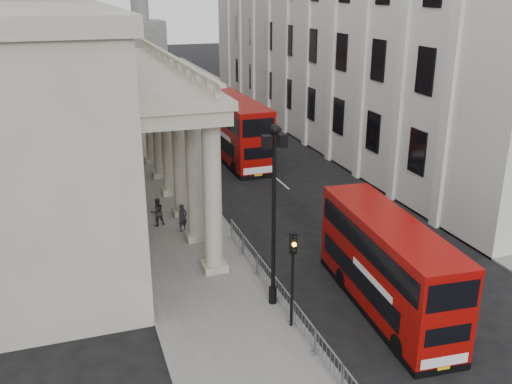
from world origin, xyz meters
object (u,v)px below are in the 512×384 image
bus_near (387,264)px  pedestrian_a (183,218)px  lamp_post_north (154,87)px  bus_far (235,128)px  lamp_post_south (274,205)px  pedestrian_c (175,181)px  pedestrian_b (157,212)px  lamp_post_mid (192,125)px  traffic_light (293,263)px

bus_near → pedestrian_a: bearing=125.7°
lamp_post_north → bus_far: size_ratio=0.70×
bus_near → lamp_post_south: bearing=162.7°
pedestrian_c → bus_far: bearing=35.6°
pedestrian_a → lamp_post_north: bearing=56.5°
pedestrian_a → pedestrian_b: (-1.29, 1.28, 0.05)m
bus_far → pedestrian_b: bus_far is taller
pedestrian_b → pedestrian_c: size_ratio=1.12×
lamp_post_south → pedestrian_b: bearing=108.2°
lamp_post_south → pedestrian_b: size_ratio=4.76×
bus_near → pedestrian_c: bus_near is taller
lamp_post_south → lamp_post_north: same height
lamp_post_mid → pedestrian_c: lamp_post_mid is taller
pedestrian_a → pedestrian_c: size_ratio=1.05×
lamp_post_mid → pedestrian_c: (-1.30, 0.31, -4.01)m
lamp_post_north → pedestrian_b: (-3.49, -21.36, -3.92)m
lamp_post_south → lamp_post_north: 32.00m
lamp_post_mid → traffic_light: bearing=-89.7°
lamp_post_north → traffic_light: (0.10, -34.02, -1.80)m
traffic_light → bus_far: bus_far is taller
pedestrian_c → lamp_post_north: bearing=74.0°
bus_far → lamp_post_south: bearing=-103.2°
lamp_post_south → bus_far: (5.13, 23.17, -2.25)m
lamp_post_mid → bus_far: lamp_post_mid is taller
lamp_post_mid → pedestrian_b: lamp_post_mid is taller
pedestrian_b → pedestrian_c: pedestrian_b is taller
bus_near → bus_far: size_ratio=0.85×
lamp_post_south → pedestrian_a: lamp_post_south is taller
bus_far → pedestrian_b: bearing=-125.3°
lamp_post_south → traffic_light: (0.10, -2.02, -1.80)m
lamp_post_north → bus_near: 34.27m
lamp_post_south → traffic_light: size_ratio=1.93×
lamp_post_mid → traffic_light: (0.10, -18.02, -1.80)m
traffic_light → lamp_post_south: bearing=92.8°
traffic_light → bus_near: traffic_light is taller
lamp_post_north → bus_near: lamp_post_north is taller
lamp_post_mid → bus_near: lamp_post_mid is taller
lamp_post_south → bus_near: (4.68, -1.84, -2.68)m
lamp_post_north → pedestrian_b: bearing=-99.3°
pedestrian_c → traffic_light: bearing=-96.8°
lamp_post_north → pedestrian_c: size_ratio=5.32×
pedestrian_a → lamp_post_mid: bearing=43.7°
lamp_post_south → bus_far: lamp_post_south is taller
lamp_post_mid → pedestrian_a: (-2.20, -6.64, -3.97)m
bus_far → pedestrian_b: 15.30m
traffic_light → pedestrian_c: (-1.40, 18.32, -2.20)m
pedestrian_a → traffic_light: bearing=-106.5°
lamp_post_south → pedestrian_c: 16.84m
traffic_light → bus_near: bearing=2.2°
lamp_post_south → traffic_light: bearing=-87.2°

